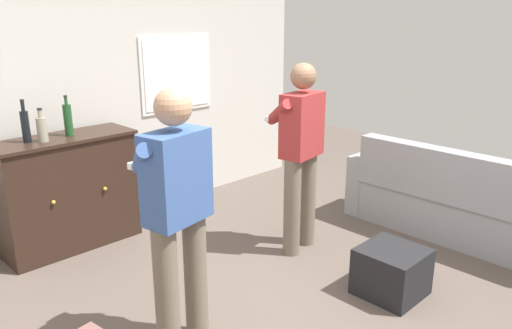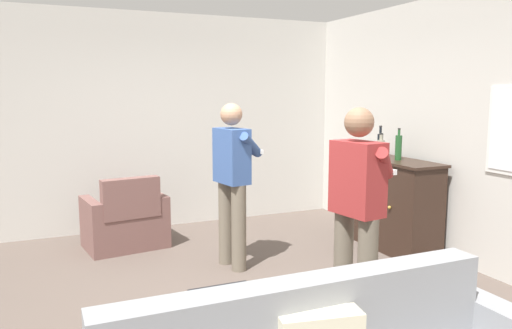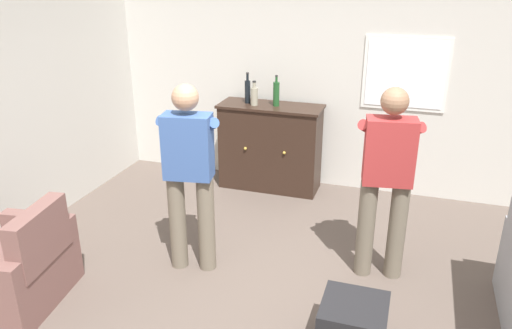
{
  "view_description": "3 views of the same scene",
  "coord_description": "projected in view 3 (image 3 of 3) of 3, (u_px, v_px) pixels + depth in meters",
  "views": [
    {
      "loc": [
        -2.35,
        -1.9,
        2.08
      ],
      "look_at": [
        -0.21,
        0.27,
        1.15
      ],
      "focal_mm": 35.0,
      "sensor_mm": 36.0,
      "label": 1
    },
    {
      "loc": [
        3.9,
        -1.36,
        1.79
      ],
      "look_at": [
        -0.1,
        0.38,
        1.15
      ],
      "focal_mm": 35.0,
      "sensor_mm": 36.0,
      "label": 2
    },
    {
      "loc": [
        1.0,
        -3.12,
        2.54
      ],
      "look_at": [
        -0.05,
        0.1,
        1.19
      ],
      "focal_mm": 35.0,
      "sensor_mm": 36.0,
      "label": 3
    }
  ],
  "objects": [
    {
      "name": "ground",
      "position": [
        258.0,
        308.0,
        3.99
      ],
      "size": [
        10.4,
        10.4,
        0.0
      ],
      "primitive_type": "plane",
      "color": "brown"
    },
    {
      "name": "wall_back_with_window",
      "position": [
        329.0,
        71.0,
        5.81
      ],
      "size": [
        5.2,
        0.15,
        2.8
      ],
      "color": "beige",
      "rests_on": "ground"
    },
    {
      "name": "armchair",
      "position": [
        20.0,
        271.0,
        3.96
      ],
      "size": [
        0.76,
        0.96,
        0.85
      ],
      "color": "brown",
      "rests_on": "ground"
    },
    {
      "name": "sideboard_cabinet",
      "position": [
        270.0,
        147.0,
        6.0
      ],
      "size": [
        1.22,
        0.49,
        1.04
      ],
      "color": "black",
      "rests_on": "ground"
    },
    {
      "name": "bottle_wine_green",
      "position": [
        276.0,
        93.0,
        5.73
      ],
      "size": [
        0.07,
        0.07,
        0.36
      ],
      "color": "#1E4C23",
      "rests_on": "sideboard_cabinet"
    },
    {
      "name": "bottle_liquor_amber",
      "position": [
        248.0,
        91.0,
        5.85
      ],
      "size": [
        0.07,
        0.07,
        0.36
      ],
      "color": "black",
      "rests_on": "sideboard_cabinet"
    },
    {
      "name": "bottle_spirits_clear",
      "position": [
        254.0,
        96.0,
        5.77
      ],
      "size": [
        0.08,
        0.08,
        0.29
      ],
      "color": "gray",
      "rests_on": "sideboard_cabinet"
    },
    {
      "name": "ottoman",
      "position": [
        353.0,
        326.0,
        3.51
      ],
      "size": [
        0.46,
        0.46,
        0.37
      ],
      "primitive_type": "cube",
      "color": "black",
      "rests_on": "ground"
    },
    {
      "name": "person_standing_left",
      "position": [
        189.0,
        170.0,
        4.21
      ],
      "size": [
        0.55,
        0.51,
        1.68
      ],
      "color": "#6B6051",
      "rests_on": "ground"
    },
    {
      "name": "person_standing_right",
      "position": [
        387.0,
        176.0,
        4.1
      ],
      "size": [
        0.55,
        0.5,
        1.68
      ],
      "color": "#6B6051",
      "rests_on": "ground"
    }
  ]
}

